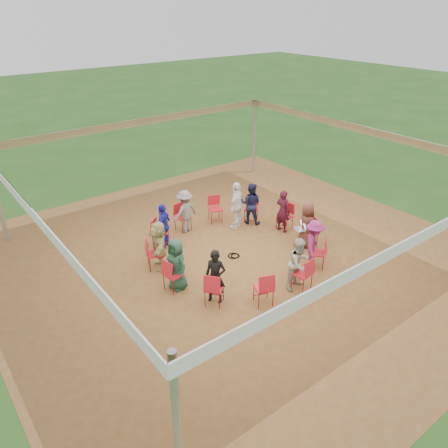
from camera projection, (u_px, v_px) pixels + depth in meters
ground at (235, 256)px, 12.63m from camera, size 80.00×80.00×0.00m
dirt_patch at (235, 256)px, 12.62m from camera, size 13.00×13.00×0.00m
tent at (237, 179)px, 11.54m from camera, size 10.33×10.33×3.00m
chair_0 at (309, 232)px, 12.97m from camera, size 0.56×0.55×0.90m
chair_1 at (285, 217)px, 13.88m from camera, size 0.50×0.48×0.90m
chair_2 at (251, 209)px, 14.40m from camera, size 0.61×0.60×0.90m
chair_3 at (215, 209)px, 14.38m from camera, size 0.55×0.56×0.90m
chair_4 at (183, 217)px, 13.85m from camera, size 0.48×0.50×0.90m
chair_5 at (160, 233)px, 12.92m from camera, size 0.60×0.61×0.90m
chair_6 at (155, 254)px, 11.87m from camera, size 0.56×0.55×0.90m
chair_7 at (173, 275)px, 10.96m from camera, size 0.50×0.48×0.90m
chair_8 at (214, 288)px, 10.44m from camera, size 0.61×0.60×0.90m
chair_9 at (264, 288)px, 10.46m from camera, size 0.55×0.56×0.90m
chair_10 at (302, 274)px, 10.99m from camera, size 0.48×0.50×0.90m
chair_11 at (317, 253)px, 11.91m from camera, size 0.60×0.61×0.90m
person_seated_0 at (306, 225)px, 12.82m from camera, size 0.61×0.77×1.39m
person_seated_1 at (283, 211)px, 13.69m from camera, size 0.40×0.55×1.39m
person_seated_2 at (251, 204)px, 14.18m from camera, size 0.73×0.77×1.39m
person_seated_3 at (185, 211)px, 13.65m from camera, size 0.96×0.57×1.39m
person_seated_4 at (164, 226)px, 12.78m from camera, size 0.90×0.83×1.39m
person_seated_5 at (159, 245)px, 11.78m from camera, size 0.93×1.38×1.39m
person_seated_6 at (177, 264)px, 10.92m from camera, size 0.48×0.73×1.39m
person_seated_7 at (215, 277)px, 10.43m from camera, size 0.58×0.61×1.39m
person_seated_8 at (299, 264)px, 10.95m from camera, size 0.73×0.48×1.39m
person_seated_9 at (314, 244)px, 11.82m from camera, size 0.98×0.91×1.39m
standing_person at (237, 205)px, 13.86m from camera, size 1.02×0.85×1.56m
cable_coil at (234, 256)px, 12.59m from camera, size 0.39×0.39×0.03m
laptop at (301, 227)px, 12.81m from camera, size 0.39×0.43×0.24m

